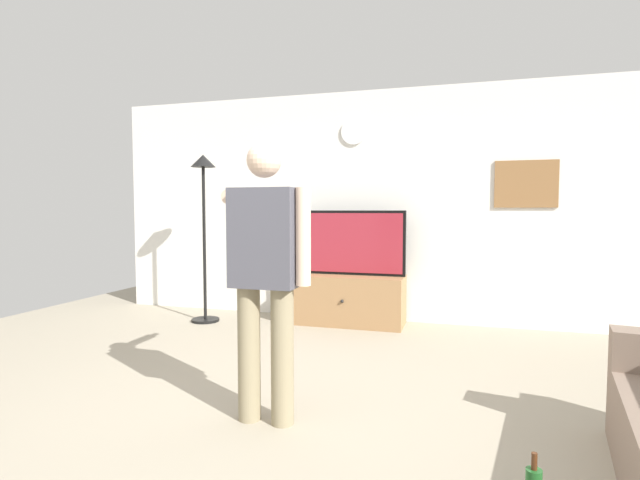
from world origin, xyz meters
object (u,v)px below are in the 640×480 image
object	(u,v)px
television	(349,243)
wall_clock	(354,132)
tv_stand	(348,299)
person_standing_nearer_lamp	(266,266)
framed_picture	(526,184)
floor_lamp	(204,203)

from	to	relation	value
television	wall_clock	world-z (taller)	wall_clock
tv_stand	person_standing_nearer_lamp	world-z (taller)	person_standing_nearer_lamp
framed_picture	floor_lamp	xyz separation A→B (m)	(-3.53, -0.65, -0.20)
tv_stand	framed_picture	world-z (taller)	framed_picture
tv_stand	floor_lamp	bearing A→B (deg)	-167.68
tv_stand	person_standing_nearer_lamp	xyz separation A→B (m)	(0.10, -2.62, 0.69)
tv_stand	floor_lamp	size ratio (longest dim) A/B	0.66
framed_picture	floor_lamp	size ratio (longest dim) A/B	0.33
wall_clock	person_standing_nearer_lamp	xyz separation A→B (m)	(0.10, -2.91, -1.26)
television	framed_picture	xyz separation A→B (m)	(1.90, 0.25, 0.65)
television	wall_clock	xyz separation A→B (m)	(0.00, 0.24, 1.30)
tv_stand	wall_clock	size ratio (longest dim) A/B	4.23
television	framed_picture	world-z (taller)	framed_picture
floor_lamp	person_standing_nearer_lamp	world-z (taller)	floor_lamp
television	floor_lamp	size ratio (longest dim) A/B	0.67
tv_stand	wall_clock	bearing A→B (deg)	90.00
wall_clock	framed_picture	xyz separation A→B (m)	(1.90, 0.00, -0.64)
tv_stand	television	size ratio (longest dim) A/B	0.99
tv_stand	person_standing_nearer_lamp	bearing A→B (deg)	-87.84
person_standing_nearer_lamp	framed_picture	bearing A→B (deg)	58.39
framed_picture	wall_clock	bearing A→B (deg)	-179.85
television	framed_picture	distance (m)	2.02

